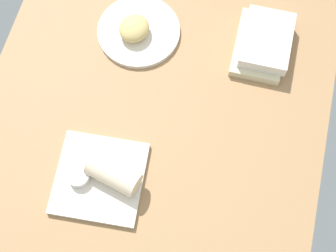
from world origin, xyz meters
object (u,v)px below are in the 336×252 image
Objects in this scene: round_plate at (139,31)px; scone_pastry at (134,28)px; square_plate at (100,178)px; breakfast_wrap at (114,174)px; book_stack at (264,43)px; sauce_cup at (79,176)px.

round_plate is 3.40cm from scone_pastry.
round_plate is at bearing 2.18° from square_plate.
square_plate is at bearing -61.57° from breakfast_wrap.
breakfast_wrap is 53.82cm from book_stack.
scone_pastry is 0.68× the size of breakfast_wrap.
book_stack is at bearing -35.06° from square_plate.
sauce_cup is (-43.00, 2.19, -0.80)cm from scone_pastry.
sauce_cup is (-1.19, 4.67, 2.15)cm from square_plate.
book_stack is at bearing -38.03° from sauce_cup.
sauce_cup is at bearing 104.34° from square_plate.
square_plate is at bearing -176.61° from scone_pastry.
scone_pastry is 0.41× the size of square_plate.
sauce_cup is at bearing 176.08° from round_plate.
scone_pastry is 0.42× the size of book_stack.
breakfast_wrap is at bearing -171.36° from scone_pastry.
scone_pastry is at bearing 97.43° from book_stack.
round_plate is 34.41cm from book_stack.
round_plate is at bearing 95.56° from book_stack.
breakfast_wrap is 0.62× the size of book_stack.
breakfast_wrap is at bearing 147.62° from book_stack.
scone_pastry is at bearing 3.39° from square_plate.
round_plate is 1.78× the size of breakfast_wrap.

